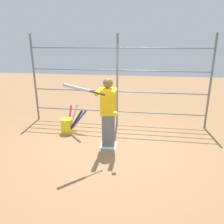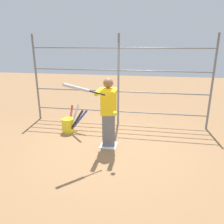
% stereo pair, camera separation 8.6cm
% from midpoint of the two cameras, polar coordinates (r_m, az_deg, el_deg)
% --- Properties ---
extents(ground_plane, '(24.00, 24.00, 0.00)m').
position_cam_midpoint_polar(ground_plane, '(5.50, -1.43, -8.80)').
color(ground_plane, olive).
extents(home_plate, '(0.40, 0.40, 0.02)m').
position_cam_midpoint_polar(home_plate, '(5.49, -1.43, -8.71)').
color(home_plate, white).
rests_on(home_plate, ground).
extents(fence_backstop, '(5.35, 0.06, 2.70)m').
position_cam_midpoint_polar(fence_backstop, '(6.59, 1.00, 8.09)').
color(fence_backstop, slate).
rests_on(fence_backstop, ground).
extents(batter, '(0.42, 0.64, 1.69)m').
position_cam_midpoint_polar(batter, '(5.14, -1.54, 0.27)').
color(batter, slate).
rests_on(batter, ground).
extents(baseball_bat_swinging, '(0.72, 0.60, 0.35)m').
position_cam_midpoint_polar(baseball_bat_swinging, '(4.34, -8.87, 5.99)').
color(baseball_bat_swinging, black).
extents(softball_in_flight, '(0.10, 0.10, 0.10)m').
position_cam_midpoint_polar(softball_in_flight, '(4.42, 0.37, -0.39)').
color(softball_in_flight, yellow).
extents(bat_bucket, '(0.74, 0.80, 0.76)m').
position_cam_midpoint_polar(bat_bucket, '(6.32, -11.72, -3.18)').
color(bat_bucket, yellow).
rests_on(bat_bucket, ground).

